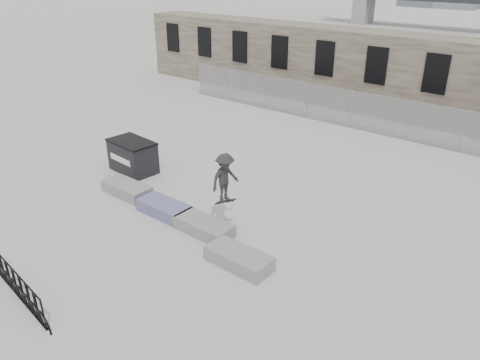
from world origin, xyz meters
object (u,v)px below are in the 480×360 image
(planter_far_left, at_px, (127,189))
(dumpster, at_px, (133,156))
(planter_center_right, at_px, (204,226))
(planter_center_left, at_px, (165,208))
(bike_rack, at_px, (12,279))
(skateboarder, at_px, (225,178))
(planter_offset, at_px, (239,258))

(planter_far_left, height_order, dumpster, dumpster)
(planter_center_right, bearing_deg, planter_far_left, 177.71)
(planter_far_left, distance_m, planter_center_left, 2.25)
(planter_far_left, relative_size, dumpster, 0.94)
(bike_rack, bearing_deg, planter_center_right, 71.10)
(bike_rack, bearing_deg, dumpster, 118.14)
(planter_center_right, distance_m, skateboarder, 1.75)
(skateboarder, bearing_deg, planter_far_left, 103.13)
(planter_far_left, xyz_separation_m, planter_offset, (6.19, -0.84, 0.00))
(planter_offset, height_order, dumpster, dumpster)
(bike_rack, distance_m, skateboarder, 6.69)
(bike_rack, bearing_deg, planter_offset, 50.84)
(planter_center_right, bearing_deg, bike_rack, -108.90)
(planter_offset, distance_m, bike_rack, 6.16)
(planter_far_left, height_order, skateboarder, skateboarder)
(planter_far_left, bearing_deg, planter_offset, -7.70)
(bike_rack, bearing_deg, planter_center_left, 90.56)
(planter_center_left, relative_size, skateboarder, 1.08)
(planter_center_left, height_order, bike_rack, bike_rack)
(planter_center_right, height_order, planter_offset, same)
(planter_center_right, bearing_deg, skateboarder, 68.71)
(planter_offset, bearing_deg, bike_rack, -129.16)
(planter_center_left, distance_m, dumpster, 4.19)
(planter_offset, xyz_separation_m, dumpster, (-7.74, 2.42, 0.44))
(planter_center_left, height_order, planter_offset, same)
(planter_center_right, xyz_separation_m, skateboarder, (0.29, 0.74, 1.55))
(bike_rack, bearing_deg, skateboarder, 70.81)
(planter_far_left, distance_m, planter_center_right, 4.17)
(planter_center_left, height_order, skateboarder, skateboarder)
(planter_center_right, relative_size, dumpster, 0.94)
(planter_center_left, height_order, dumpster, dumpster)
(dumpster, height_order, skateboarder, skateboarder)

